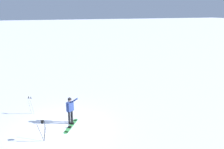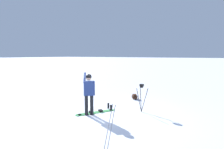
% 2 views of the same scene
% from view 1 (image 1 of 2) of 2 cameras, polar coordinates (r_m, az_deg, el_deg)
% --- Properties ---
extents(ground_plane, '(300.00, 300.00, 0.00)m').
position_cam_1_polar(ground_plane, '(13.92, -12.67, -13.26)').
color(ground_plane, white).
extents(snowboarder, '(0.56, 0.72, 1.73)m').
position_cam_1_polar(snowboarder, '(13.90, -10.71, -8.36)').
color(snowboarder, black).
rests_on(snowboarder, ground_plane).
extents(snowboard, '(1.59, 1.07, 0.10)m').
position_cam_1_polar(snowboard, '(14.01, -10.49, -12.80)').
color(snowboard, '#3F994C').
rests_on(snowboard, ground_plane).
extents(camera_tripod, '(0.51, 0.48, 1.23)m').
position_cam_1_polar(camera_tripod, '(12.51, -17.37, -12.59)').
color(camera_tripod, '#262628').
rests_on(camera_tripod, ground_plane).
extents(ski_poles, '(0.30, 0.34, 1.25)m').
position_cam_1_polar(ski_poles, '(15.83, -20.24, -6.84)').
color(ski_poles, gray).
rests_on(ski_poles, ground_plane).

